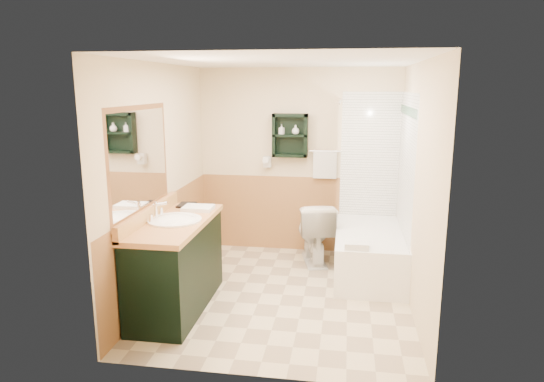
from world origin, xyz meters
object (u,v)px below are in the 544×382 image
(vanity, at_px, (177,265))
(bathtub, at_px, (370,253))
(hair_dryer, at_px, (267,162))
(soap_bottle_a, at_px, (282,132))
(toilet, at_px, (314,232))
(wall_shelf, at_px, (290,135))
(soap_bottle_b, at_px, (296,131))
(vanity_book, at_px, (178,195))

(vanity, bearing_deg, bathtub, 31.65)
(hair_dryer, bearing_deg, soap_bottle_a, -8.96)
(soap_bottle_a, bearing_deg, bathtub, -30.67)
(toilet, bearing_deg, vanity, 37.19)
(wall_shelf, height_order, soap_bottle_b, wall_shelf)
(toilet, bearing_deg, soap_bottle_b, -63.97)
(wall_shelf, relative_size, hair_dryer, 2.29)
(wall_shelf, relative_size, vanity_book, 2.32)
(bathtub, height_order, soap_bottle_a, soap_bottle_a)
(vanity, xyz_separation_m, soap_bottle_a, (0.79, 1.86, 1.14))
(vanity, relative_size, bathtub, 0.95)
(vanity_book, distance_m, soap_bottle_a, 1.70)
(wall_shelf, height_order, soap_bottle_a, wall_shelf)
(vanity, distance_m, soap_bottle_a, 2.32)
(hair_dryer, xyz_separation_m, toilet, (0.65, -0.38, -0.82))
(vanity, bearing_deg, hair_dryer, 72.49)
(wall_shelf, bearing_deg, bathtub, -33.48)
(vanity_book, relative_size, soap_bottle_b, 1.96)
(hair_dryer, bearing_deg, vanity, -107.51)
(soap_bottle_a, bearing_deg, vanity_book, -126.59)
(soap_bottle_a, xyz_separation_m, soap_bottle_b, (0.18, 0.00, 0.02))
(hair_dryer, distance_m, vanity, 2.12)
(wall_shelf, xyz_separation_m, soap_bottle_b, (0.07, -0.01, 0.06))
(wall_shelf, distance_m, bathtub, 1.78)
(hair_dryer, xyz_separation_m, bathtub, (1.33, -0.70, -0.94))
(wall_shelf, relative_size, soap_bottle_a, 4.41)
(vanity, bearing_deg, wall_shelf, 64.32)
(vanity, xyz_separation_m, soap_bottle_b, (0.97, 1.86, 1.16))
(soap_bottle_b, bearing_deg, vanity_book, -131.44)
(hair_dryer, relative_size, soap_bottle_a, 1.92)
(vanity, relative_size, soap_bottle_a, 11.38)
(vanity, bearing_deg, toilet, 50.40)
(vanity_book, height_order, soap_bottle_a, soap_bottle_a)
(bathtub, relative_size, vanity_book, 6.33)
(wall_shelf, distance_m, soap_bottle_b, 0.09)
(bathtub, bearing_deg, toilet, 154.10)
(vanity_book, bearing_deg, toilet, 30.56)
(wall_shelf, distance_m, vanity_book, 1.75)
(vanity, xyz_separation_m, vanity_book, (-0.17, 0.58, 0.57))
(wall_shelf, distance_m, soap_bottle_a, 0.12)
(hair_dryer, xyz_separation_m, soap_bottle_a, (0.19, -0.03, 0.39))
(wall_shelf, height_order, hair_dryer, wall_shelf)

